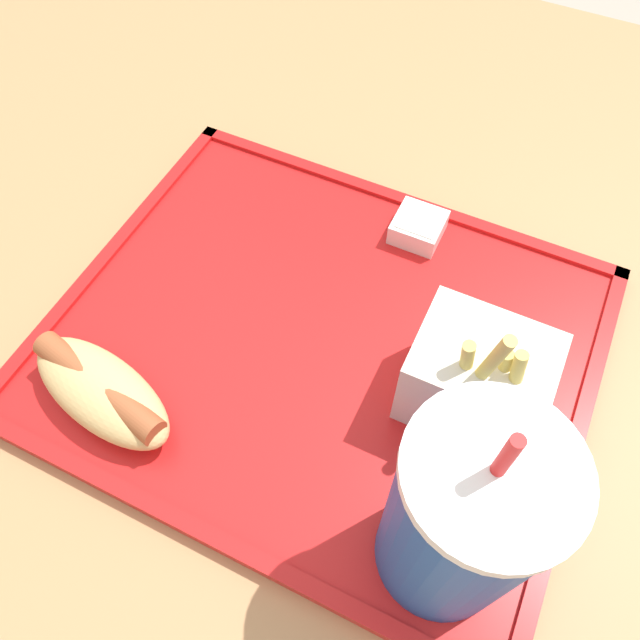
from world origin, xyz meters
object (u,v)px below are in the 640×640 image
soda_cup (462,519)px  fries_carton (477,378)px  sauce_cup_mayo (418,227)px  hot_dog_far (101,391)px

soda_cup → fries_carton: (0.02, -0.11, -0.04)m
fries_carton → sauce_cup_mayo: fries_carton is taller
hot_dog_far → sauce_cup_mayo: bearing=-120.6°
fries_carton → sauce_cup_mayo: bearing=-56.1°
hot_dog_far → fries_carton: (-0.25, -0.12, 0.02)m
soda_cup → hot_dog_far: (0.27, 0.00, -0.06)m
soda_cup → fries_carton: 0.12m
hot_dog_far → fries_carton: size_ratio=1.09×
hot_dog_far → sauce_cup_mayo: (-0.15, -0.26, -0.01)m
hot_dog_far → sauce_cup_mayo: size_ratio=3.24×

